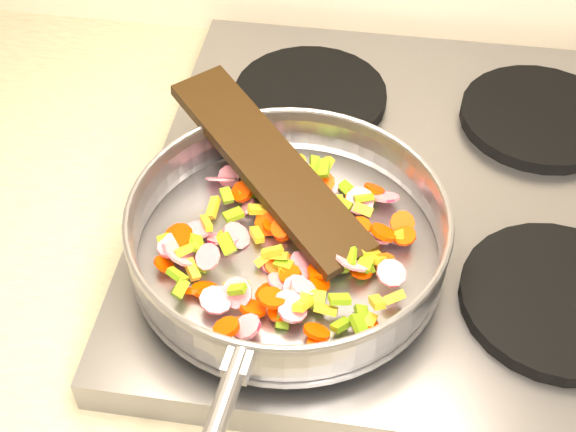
# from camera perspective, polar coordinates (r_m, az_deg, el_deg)

# --- Properties ---
(cooktop) EXTENTS (0.60, 0.60, 0.04)m
(cooktop) POSITION_cam_1_polar(r_m,az_deg,el_deg) (0.92, 9.07, 0.96)
(cooktop) COLOR #939399
(cooktop) RESTS_ON counter_top
(grate_fl) EXTENTS (0.19, 0.19, 0.02)m
(grate_fl) POSITION_cam_1_polar(r_m,az_deg,el_deg) (0.81, -1.02, -3.59)
(grate_fl) COLOR black
(grate_fl) RESTS_ON cooktop
(grate_fr) EXTENTS (0.19, 0.19, 0.02)m
(grate_fr) POSITION_cam_1_polar(r_m,az_deg,el_deg) (0.83, 18.62, -5.65)
(grate_fr) COLOR black
(grate_fr) RESTS_ON cooktop
(grate_bl) EXTENTS (0.19, 0.19, 0.02)m
(grate_bl) POSITION_cam_1_polar(r_m,az_deg,el_deg) (1.01, 1.59, 8.57)
(grate_bl) COLOR black
(grate_bl) RESTS_ON cooktop
(grate_br) EXTENTS (0.19, 0.19, 0.02)m
(grate_br) POSITION_cam_1_polar(r_m,az_deg,el_deg) (1.02, 17.44, 6.73)
(grate_br) COLOR black
(grate_br) RESTS_ON cooktop
(saute_pan) EXTENTS (0.36, 0.53, 0.06)m
(saute_pan) POSITION_cam_1_polar(r_m,az_deg,el_deg) (0.78, -0.04, -1.19)
(saute_pan) COLOR #9E9EA5
(saute_pan) RESTS_ON grate_fl
(vegetable_heap) EXTENTS (0.26, 0.26, 0.05)m
(vegetable_heap) POSITION_cam_1_polar(r_m,az_deg,el_deg) (0.80, 0.09, -1.80)
(vegetable_heap) COLOR gold
(vegetable_heap) RESTS_ON saute_pan
(wooden_spatula) EXTENTS (0.24, 0.24, 0.06)m
(wooden_spatula) POSITION_cam_1_polar(r_m,az_deg,el_deg) (0.83, -1.37, 3.67)
(wooden_spatula) COLOR black
(wooden_spatula) RESTS_ON saute_pan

